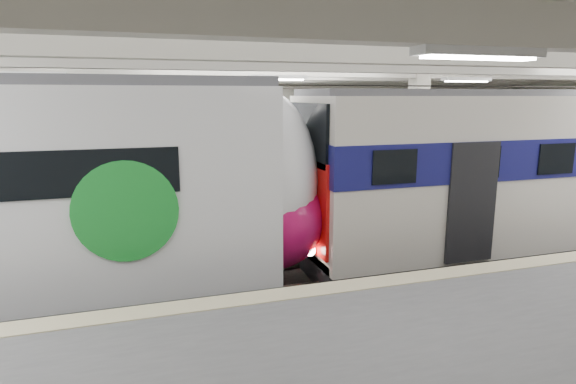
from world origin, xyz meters
name	(u,v)px	position (x,y,z in m)	size (l,w,h in m)	color
station_hall	(331,157)	(0.00, -1.74, 3.24)	(36.00, 24.00, 5.75)	black
older_rer	(539,169)	(7.11, 0.00, 2.42)	(14.08, 3.11, 4.62)	beige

